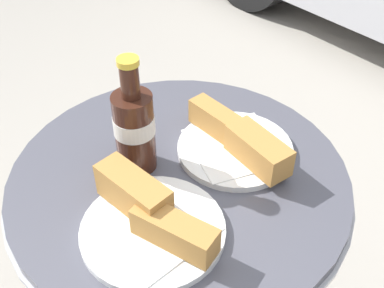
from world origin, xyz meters
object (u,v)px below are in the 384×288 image
at_px(lunch_plate_far, 151,219).
at_px(lunch_plate_near, 238,143).
at_px(bistro_table, 181,246).
at_px(cola_bottle_left, 134,127).

bearing_deg(lunch_plate_far, lunch_plate_near, 100.85).
distance_m(bistro_table, lunch_plate_far, 0.26).
xyz_separation_m(cola_bottle_left, lunch_plate_far, (0.13, -0.07, -0.06)).
bearing_deg(lunch_plate_near, bistro_table, -102.99).
xyz_separation_m(bistro_table, lunch_plate_near, (0.03, 0.11, 0.22)).
bearing_deg(lunch_plate_near, lunch_plate_far, -79.15).
relative_size(bistro_table, cola_bottle_left, 3.38).
relative_size(cola_bottle_left, lunch_plate_near, 0.94).
height_order(bistro_table, lunch_plate_far, lunch_plate_far).
bearing_deg(cola_bottle_left, lunch_plate_near, 59.76).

